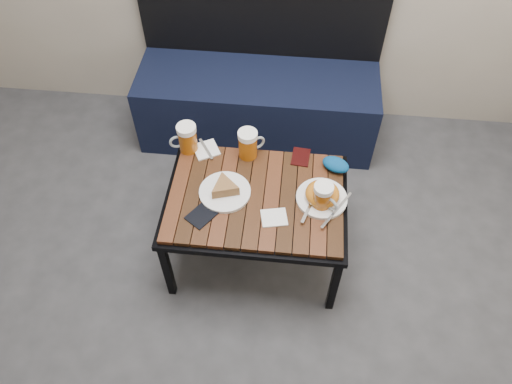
# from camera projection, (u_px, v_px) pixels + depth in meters

# --- Properties ---
(bench) EXTENTS (1.40, 0.50, 0.95)m
(bench) POSITION_uv_depth(u_px,v_px,m) (258.00, 97.00, 3.01)
(bench) COLOR black
(bench) RESTS_ON ground
(cafe_table) EXTENTS (0.84, 0.62, 0.47)m
(cafe_table) POSITION_uv_depth(u_px,v_px,m) (256.00, 202.00, 2.32)
(cafe_table) COLOR black
(cafe_table) RESTS_ON ground
(beer_mug_left) EXTENTS (0.15, 0.12, 0.15)m
(beer_mug_left) POSITION_uv_depth(u_px,v_px,m) (187.00, 138.00, 2.41)
(beer_mug_left) COLOR #9F4E0C
(beer_mug_left) RESTS_ON cafe_table
(beer_mug_centre) EXTENTS (0.14, 0.12, 0.15)m
(beer_mug_centre) POSITION_uv_depth(u_px,v_px,m) (248.00, 144.00, 2.39)
(beer_mug_centre) COLOR #9F4E0C
(beer_mug_centre) RESTS_ON cafe_table
(beer_mug_right) EXTENTS (0.13, 0.12, 0.14)m
(beer_mug_right) POSITION_uv_depth(u_px,v_px,m) (323.00, 197.00, 2.19)
(beer_mug_right) COLOR #9F4E0C
(beer_mug_right) RESTS_ON cafe_table
(plate_pie) EXTENTS (0.24, 0.24, 0.07)m
(plate_pie) POSITION_uv_depth(u_px,v_px,m) (225.00, 189.00, 2.27)
(plate_pie) COLOR white
(plate_pie) RESTS_ON cafe_table
(plate_bagel) EXTENTS (0.25, 0.29, 0.06)m
(plate_bagel) POSITION_uv_depth(u_px,v_px,m) (322.00, 196.00, 2.25)
(plate_bagel) COLOR white
(plate_bagel) RESTS_ON cafe_table
(napkin_left) EXTENTS (0.15, 0.15, 0.01)m
(napkin_left) POSITION_uv_depth(u_px,v_px,m) (206.00, 150.00, 2.46)
(napkin_left) COLOR white
(napkin_left) RESTS_ON cafe_table
(napkin_right) EXTENTS (0.13, 0.12, 0.01)m
(napkin_right) POSITION_uv_depth(u_px,v_px,m) (274.00, 218.00, 2.20)
(napkin_right) COLOR white
(napkin_right) RESTS_ON cafe_table
(passport_navy) EXTENTS (0.16, 0.17, 0.01)m
(passport_navy) POSITION_uv_depth(u_px,v_px,m) (203.00, 215.00, 2.22)
(passport_navy) COLOR black
(passport_navy) RESTS_ON cafe_table
(passport_burgundy) EXTENTS (0.09, 0.12, 0.01)m
(passport_burgundy) POSITION_uv_depth(u_px,v_px,m) (301.00, 157.00, 2.43)
(passport_burgundy) COLOR black
(passport_burgundy) RESTS_ON cafe_table
(knit_pouch) EXTENTS (0.16, 0.13, 0.06)m
(knit_pouch) POSITION_uv_depth(u_px,v_px,m) (336.00, 165.00, 2.37)
(knit_pouch) COLOR navy
(knit_pouch) RESTS_ON cafe_table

